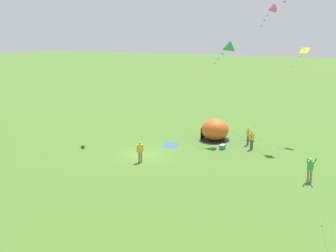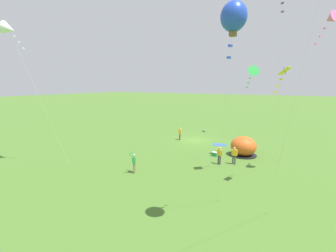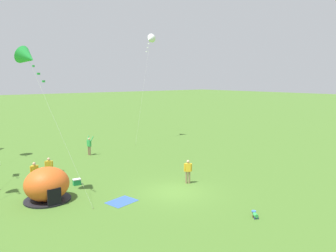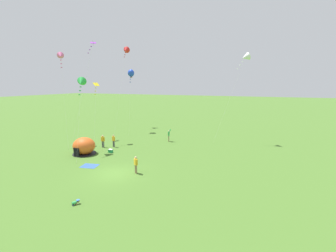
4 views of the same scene
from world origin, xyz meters
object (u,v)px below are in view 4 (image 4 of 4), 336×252
at_px(toddler_crawling, 76,202).
at_px(kite_blue, 131,73).
at_px(cooler_box, 111,151).
at_px(kite_red, 126,50).
at_px(kite_white, 245,57).
at_px(person_watching_sky, 114,140).
at_px(person_strolling, 136,164).
at_px(kite_pink, 60,56).
at_px(popup_tent, 84,146).
at_px(person_with_toddler, 169,135).
at_px(kite_yellow, 96,87).
at_px(kite_purple, 92,47).
at_px(person_near_tent, 103,141).
at_px(kite_green, 81,83).

bearing_deg(toddler_crawling, kite_blue, 112.07).
xyz_separation_m(cooler_box, kite_red, (-7.82, 16.65, 14.79)).
height_order(toddler_crawling, kite_blue, kite_blue).
bearing_deg(kite_white, person_watching_sky, -149.53).
bearing_deg(kite_white, person_strolling, -117.08).
bearing_deg(cooler_box, kite_blue, 109.06).
bearing_deg(cooler_box, person_watching_sky, 116.75).
relative_size(person_strolling, kite_pink, 0.13).
bearing_deg(cooler_box, popup_tent, -146.87).
bearing_deg(popup_tent, kite_blue, 96.76).
bearing_deg(kite_blue, popup_tent, -83.24).
height_order(cooler_box, person_strolling, person_strolling).
height_order(popup_tent, toddler_crawling, popup_tent).
bearing_deg(person_with_toddler, kite_yellow, -165.69).
height_order(kite_purple, kite_yellow, kite_purple).
relative_size(popup_tent, cooler_box, 4.89).
bearing_deg(cooler_box, person_strolling, -35.82).
distance_m(cooler_box, kite_red, 23.60).
height_order(person_near_tent, kite_purple, kite_purple).
bearing_deg(kite_white, person_with_toddler, -160.04).
relative_size(toddler_crawling, kite_blue, 0.05).
bearing_deg(toddler_crawling, kite_pink, 137.66).
bearing_deg(kite_green, person_near_tent, 74.40).
bearing_deg(kite_red, kite_purple, -79.65).
bearing_deg(kite_yellow, toddler_crawling, -55.35).
height_order(kite_white, kite_yellow, kite_white).
distance_m(toddler_crawling, kite_white, 27.53).
relative_size(toddler_crawling, person_watching_sky, 0.31).
bearing_deg(kite_white, person_near_tent, -149.62).
distance_m(person_strolling, person_with_toddler, 12.73).
xyz_separation_m(person_strolling, kite_red, (-14.23, 21.28, 14.05)).
relative_size(kite_red, kite_white, 1.22).
bearing_deg(popup_tent, kite_red, 105.78).
distance_m(kite_pink, kite_yellow, 6.20).
xyz_separation_m(person_near_tent, kite_white, (17.12, 10.04, 11.25)).
xyz_separation_m(cooler_box, kite_yellow, (-6.09, 5.23, 7.92)).
bearing_deg(person_with_toddler, person_watching_sky, -135.77).
relative_size(person_near_tent, kite_pink, 0.13).
xyz_separation_m(popup_tent, person_strolling, (9.04, -2.91, -0.03)).
distance_m(person_near_tent, kite_green, 8.19).
bearing_deg(kite_purple, kite_green, -64.64).
distance_m(kite_red, kite_pink, 15.37).
bearing_deg(popup_tent, kite_pink, 151.97).
distance_m(person_with_toddler, person_near_tent, 9.56).
height_order(person_with_toddler, kite_pink, kite_pink).
xyz_separation_m(kite_red, kite_green, (4.72, -17.59, -6.30)).
bearing_deg(kite_yellow, popup_tent, -63.52).
bearing_deg(person_near_tent, kite_blue, 99.99).
height_order(kite_blue, kite_yellow, kite_blue).
height_order(cooler_box, kite_green, kite_green).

